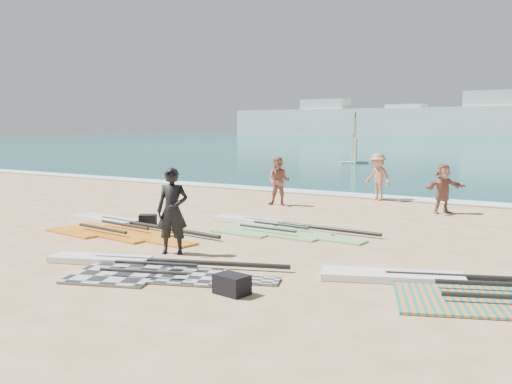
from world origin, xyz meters
The scene contains 13 objects.
ground centered at (0.00, 0.00, 0.00)m, with size 300.00×300.00×0.00m, color #D9AF7F.
surf_line centered at (0.00, 12.30, 0.00)m, with size 300.00×1.20×0.04m, color white.
rig_grey centered at (-0.33, -0.81, 0.05)m, with size 4.92×2.94×0.19m.
rig_green centered at (-0.53, 4.30, 0.05)m, with size 5.09×2.10×0.20m.
rig_orange centered at (5.24, 1.14, 0.05)m, with size 5.91×3.64×0.20m.
rig_red centered at (-3.97, 2.12, 0.05)m, with size 5.64×2.50×0.20m.
gear_bag_near centered at (-3.61, 2.95, 0.15)m, with size 0.47×0.34×0.30m, color black.
gear_bag_far centered at (2.10, -1.11, 0.16)m, with size 0.54×0.38×0.32m, color black.
person_wetsuit centered at (-0.67, 0.62, 0.92)m, with size 0.67×0.44×1.84m, color black.
beachgoer_left centered at (-2.62, 8.35, 0.84)m, with size 0.81×0.63×1.67m, color #995E48.
beachgoer_mid centered at (-0.26, 11.50, 0.87)m, with size 1.13×0.65×1.74m, color #B57255.
beachgoer_right centered at (2.60, 9.62, 0.78)m, with size 1.45×0.46×1.57m, color #985F4E.
windsurfer_left centered at (-9.52, 30.91, 1.15)m, with size 2.08×2.19×3.81m.
Camera 1 is at (7.31, -8.43, 2.69)m, focal length 40.00 mm.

